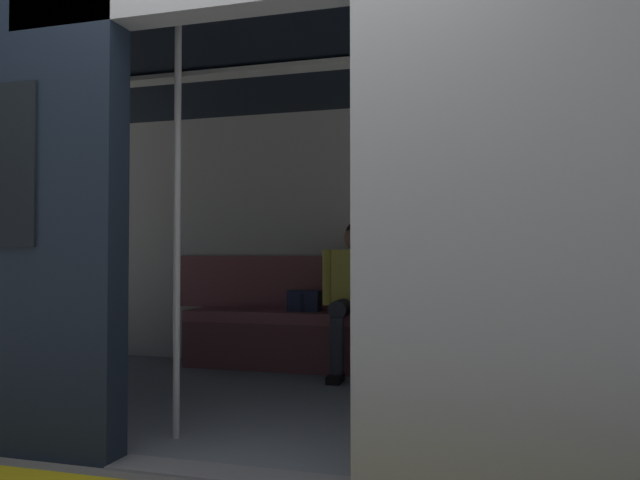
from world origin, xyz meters
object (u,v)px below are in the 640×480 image
at_px(handbag, 305,301).
at_px(grab_pole_door, 177,226).
at_px(person_seated, 356,286).
at_px(book, 404,312).
at_px(grab_pole_far, 370,225).
at_px(train_car, 308,158).
at_px(bench_seat, 361,328).

xyz_separation_m(handbag, grab_pole_door, (0.01, 2.07, 0.51)).
height_order(person_seated, handbag, person_seated).
bearing_deg(book, grab_pole_door, 35.88).
distance_m(handbag, grab_pole_door, 2.13).
height_order(person_seated, book, person_seated).
xyz_separation_m(book, grab_pole_door, (0.81, 2.10, 0.59)).
bearing_deg(grab_pole_door, person_seated, -103.05).
height_order(book, grab_pole_far, grab_pole_far).
relative_size(train_car, handbag, 24.62).
distance_m(bench_seat, book, 0.36).
height_order(handbag, book, handbag).
bearing_deg(handbag, train_car, 108.94).
bearing_deg(handbag, bench_seat, 174.27).
xyz_separation_m(train_car, person_seated, (-0.05, -1.07, -0.85)).
distance_m(book, grab_pole_far, 2.05).
bearing_deg(book, person_seated, -12.56).
relative_size(bench_seat, book, 13.42).
relative_size(bench_seat, handbag, 11.35).
bearing_deg(train_car, handbag, -71.06).
bearing_deg(bench_seat, book, -166.12).
height_order(bench_seat, person_seated, person_seated).
relative_size(train_car, person_seated, 5.33).
relative_size(person_seated, book, 5.46).
bearing_deg(handbag, grab_pole_far, 116.65).
bearing_deg(person_seated, grab_pole_far, 105.73).
height_order(bench_seat, book, book).
distance_m(person_seated, grab_pole_door, 2.06).
xyz_separation_m(person_seated, grab_pole_far, (-0.51, 1.82, 0.38)).
bearing_deg(grab_pole_far, bench_seat, -75.49).
relative_size(handbag, book, 1.18).
relative_size(person_seated, grab_pole_door, 0.56).
xyz_separation_m(handbag, grab_pole_far, (-0.97, 1.92, 0.51)).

